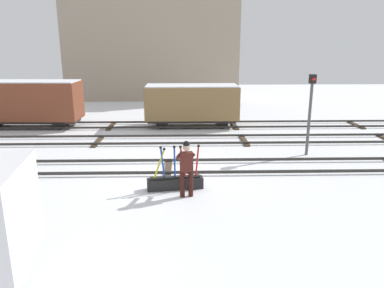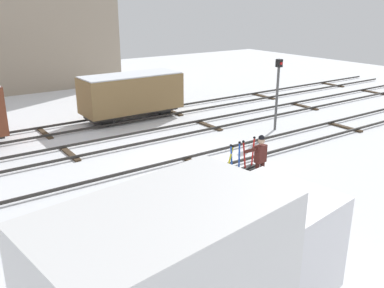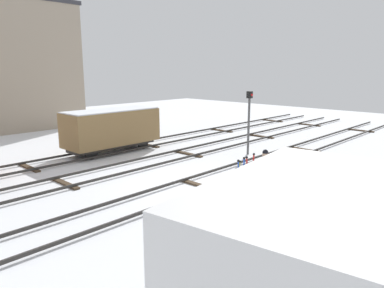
% 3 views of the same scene
% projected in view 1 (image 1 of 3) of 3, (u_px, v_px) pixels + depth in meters
% --- Properties ---
extents(ground_plane, '(60.00, 60.00, 0.00)m').
position_uv_depth(ground_plane, '(168.00, 169.00, 13.68)').
color(ground_plane, white).
extents(track_main_line, '(44.00, 1.94, 0.18)m').
position_uv_depth(track_main_line, '(168.00, 166.00, 13.65)').
color(track_main_line, '#2D2B28').
rests_on(track_main_line, ground_plane).
extents(track_siding_near, '(44.00, 1.94, 0.18)m').
position_uv_depth(track_siding_near, '(171.00, 140.00, 17.51)').
color(track_siding_near, '#2D2B28').
rests_on(track_siding_near, ground_plane).
extents(track_siding_far, '(44.00, 1.94, 0.18)m').
position_uv_depth(track_siding_far, '(173.00, 125.00, 20.79)').
color(track_siding_far, '#2D2B28').
rests_on(track_siding_far, ground_plane).
extents(switch_lever_frame, '(1.83, 0.60, 1.45)m').
position_uv_depth(switch_lever_frame, '(175.00, 181.00, 11.77)').
color(switch_lever_frame, black).
rests_on(switch_lever_frame, ground_plane).
extents(rail_worker, '(0.60, 0.70, 1.76)m').
position_uv_depth(rail_worker, '(186.00, 165.00, 11.01)').
color(rail_worker, '#351511').
rests_on(rail_worker, ground_plane).
extents(signal_post, '(0.24, 0.32, 3.36)m').
position_uv_depth(signal_post, '(310.00, 106.00, 14.93)').
color(signal_post, '#4C4C4C').
rests_on(signal_post, ground_plane).
extents(apartment_building, '(14.54, 5.15, 9.52)m').
position_uv_depth(apartment_building, '(153.00, 42.00, 31.30)').
color(apartment_building, gray).
rests_on(apartment_building, ground_plane).
extents(freight_car_far_end, '(5.16, 2.04, 2.36)m').
position_uv_depth(freight_car_far_end, '(192.00, 103.00, 20.49)').
color(freight_car_far_end, '#2D2B28').
rests_on(freight_car_far_end, ground_plane).
extents(freight_car_back_track, '(5.89, 2.13, 2.61)m').
position_uv_depth(freight_car_back_track, '(26.00, 101.00, 20.22)').
color(freight_car_back_track, '#2D2B28').
rests_on(freight_car_back_track, ground_plane).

